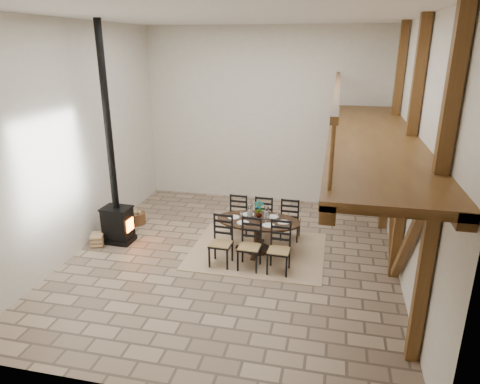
% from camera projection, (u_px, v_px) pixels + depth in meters
% --- Properties ---
extents(ground, '(8.00, 8.00, 0.00)m').
position_uv_depth(ground, '(233.00, 258.00, 9.47)').
color(ground, tan).
rests_on(ground, ground).
extents(room_shell, '(7.02, 8.02, 5.01)m').
position_uv_depth(room_shell, '(292.00, 125.00, 8.24)').
color(room_shell, silver).
rests_on(room_shell, ground).
extents(rug, '(3.00, 2.50, 0.02)m').
position_uv_depth(rug, '(258.00, 251.00, 9.79)').
color(rug, tan).
rests_on(rug, ground).
extents(dining_table, '(1.92, 2.15, 1.21)m').
position_uv_depth(dining_table, '(258.00, 235.00, 9.66)').
color(dining_table, black).
rests_on(dining_table, ground).
extents(wood_stove, '(0.70, 0.55, 5.00)m').
position_uv_depth(wood_stove, '(115.00, 198.00, 9.91)').
color(wood_stove, black).
rests_on(wood_stove, ground).
extents(log_basket, '(0.46, 0.46, 0.38)m').
position_uv_depth(log_basket, '(137.00, 218.00, 11.25)').
color(log_basket, brown).
rests_on(log_basket, ground).
extents(log_stack, '(0.40, 0.46, 0.29)m').
position_uv_depth(log_stack, '(98.00, 240.00, 10.04)').
color(log_stack, tan).
rests_on(log_stack, ground).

